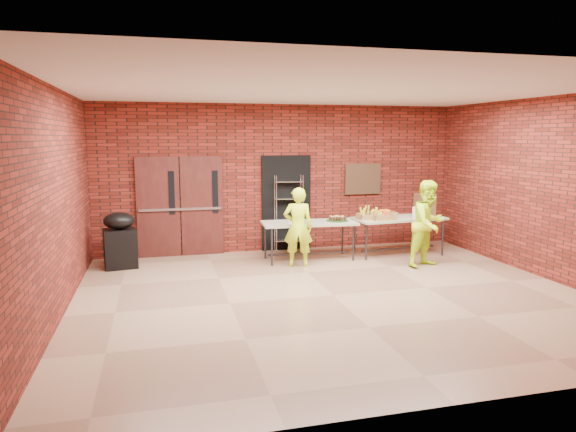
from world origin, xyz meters
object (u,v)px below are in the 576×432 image
at_px(table_left, 309,225).
at_px(table_right, 399,221).
at_px(wire_rack, 289,213).
at_px(volunteer_man, 429,224).
at_px(coffee_dispenser, 425,205).
at_px(covered_grill, 120,240).
at_px(volunteer_woman, 298,227).

distance_m(table_left, table_right, 1.99).
relative_size(wire_rack, table_right, 0.83).
bearing_deg(volunteer_man, wire_rack, 117.80).
relative_size(table_left, volunteer_man, 1.16).
bearing_deg(table_left, coffee_dispenser, 4.62).
distance_m(coffee_dispenser, covered_grill, 6.35).
relative_size(wire_rack, coffee_dispenser, 3.47).
xyz_separation_m(volunteer_woman, volunteer_man, (2.45, -0.62, 0.07)).
xyz_separation_m(wire_rack, covered_grill, (-3.51, -0.65, -0.30)).
bearing_deg(table_right, covered_grill, 172.60).
height_order(table_left, table_right, table_right).
distance_m(table_left, volunteer_man, 2.35).
xyz_separation_m(table_left, volunteer_man, (2.09, -1.08, 0.12)).
bearing_deg(volunteer_woman, coffee_dispenser, -154.26).
xyz_separation_m(table_right, coffee_dispenser, (0.64, 0.07, 0.31)).
bearing_deg(volunteer_man, table_left, 131.60).
xyz_separation_m(table_left, covered_grill, (-3.70, 0.26, -0.18)).
distance_m(table_right, coffee_dispenser, 0.71).
bearing_deg(table_right, volunteer_man, -89.18).
bearing_deg(table_left, wire_rack, 105.34).
height_order(wire_rack, volunteer_woman, wire_rack).
xyz_separation_m(table_right, covered_grill, (-5.69, 0.28, -0.20)).
height_order(coffee_dispenser, volunteer_man, volunteer_man).
xyz_separation_m(table_left, table_right, (1.99, -0.02, 0.02)).
relative_size(coffee_dispenser, volunteer_man, 0.29).
relative_size(wire_rack, covered_grill, 1.55).
distance_m(covered_grill, volunteer_man, 5.95).
distance_m(wire_rack, volunteer_man, 3.03).
bearing_deg(wire_rack, table_right, -15.14).
bearing_deg(coffee_dispenser, covered_grill, 178.10).
xyz_separation_m(table_right, volunteer_man, (0.10, -1.06, 0.10)).
relative_size(covered_grill, volunteer_woman, 0.70).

